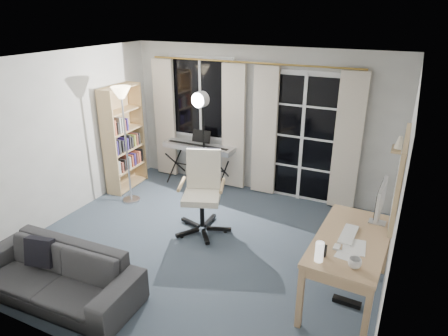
{
  "coord_description": "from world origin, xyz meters",
  "views": [
    {
      "loc": [
        2.22,
        -3.96,
        2.95
      ],
      "look_at": [
        0.16,
        0.35,
        1.01
      ],
      "focal_mm": 32.0,
      "sensor_mm": 36.0,
      "label": 1
    }
  ],
  "objects_px": {
    "keyboard_piano": "(199,148)",
    "studio_light": "(201,113)",
    "monitor": "(380,200)",
    "bookshelf": "(122,141)",
    "mug": "(355,262)",
    "sofa": "(53,267)",
    "desk": "(351,246)",
    "torchiere_lamp": "(123,111)",
    "office_chair": "(203,184)"
  },
  "relations": [
    {
      "from": "torchiere_lamp",
      "to": "monitor",
      "type": "height_order",
      "value": "torchiere_lamp"
    },
    {
      "from": "mug",
      "to": "sofa",
      "type": "distance_m",
      "value": 3.08
    },
    {
      "from": "torchiere_lamp",
      "to": "sofa",
      "type": "xyz_separation_m",
      "value": [
        0.72,
        -2.22,
        -1.13
      ]
    },
    {
      "from": "bookshelf",
      "to": "studio_light",
      "type": "xyz_separation_m",
      "value": [
        1.48,
        0.12,
        0.62
      ]
    },
    {
      "from": "office_chair",
      "to": "monitor",
      "type": "height_order",
      "value": "monitor"
    },
    {
      "from": "studio_light",
      "to": "mug",
      "type": "relative_size",
      "value": 14.96
    },
    {
      "from": "keyboard_piano",
      "to": "bookshelf",
      "type": "bearing_deg",
      "value": -152.24
    },
    {
      "from": "keyboard_piano",
      "to": "monitor",
      "type": "bearing_deg",
      "value": -25.34
    },
    {
      "from": "bookshelf",
      "to": "torchiere_lamp",
      "type": "relative_size",
      "value": 0.95
    },
    {
      "from": "office_chair",
      "to": "torchiere_lamp",
      "type": "bearing_deg",
      "value": 151.12
    },
    {
      "from": "torchiere_lamp",
      "to": "desk",
      "type": "distance_m",
      "value": 3.77
    },
    {
      "from": "sofa",
      "to": "bookshelf",
      "type": "bearing_deg",
      "value": 111.55
    },
    {
      "from": "keyboard_piano",
      "to": "studio_light",
      "type": "bearing_deg",
      "value": -55.52
    },
    {
      "from": "keyboard_piano",
      "to": "desk",
      "type": "xyz_separation_m",
      "value": [
        2.85,
        -1.91,
        -0.05
      ]
    },
    {
      "from": "studio_light",
      "to": "desk",
      "type": "distance_m",
      "value": 3.01
    },
    {
      "from": "keyboard_piano",
      "to": "mug",
      "type": "height_order",
      "value": "keyboard_piano"
    },
    {
      "from": "keyboard_piano",
      "to": "studio_light",
      "type": "relative_size",
      "value": 0.7
    },
    {
      "from": "torchiere_lamp",
      "to": "desk",
      "type": "height_order",
      "value": "torchiere_lamp"
    },
    {
      "from": "studio_light",
      "to": "keyboard_piano",
      "type": "bearing_deg",
      "value": 134.4
    },
    {
      "from": "office_chair",
      "to": "keyboard_piano",
      "type": "bearing_deg",
      "value": 100.82
    },
    {
      "from": "torchiere_lamp",
      "to": "office_chair",
      "type": "bearing_deg",
      "value": -8.56
    },
    {
      "from": "studio_light",
      "to": "monitor",
      "type": "height_order",
      "value": "studio_light"
    },
    {
      "from": "mug",
      "to": "sofa",
      "type": "bearing_deg",
      "value": -164.15
    },
    {
      "from": "bookshelf",
      "to": "office_chair",
      "type": "distance_m",
      "value": 2.02
    },
    {
      "from": "office_chair",
      "to": "monitor",
      "type": "xyz_separation_m",
      "value": [
        2.29,
        -0.22,
        0.35
      ]
    },
    {
      "from": "desk",
      "to": "monitor",
      "type": "height_order",
      "value": "monitor"
    },
    {
      "from": "mug",
      "to": "studio_light",
      "type": "bearing_deg",
      "value": 143.61
    },
    {
      "from": "torchiere_lamp",
      "to": "desk",
      "type": "bearing_deg",
      "value": -14.03
    },
    {
      "from": "bookshelf",
      "to": "sofa",
      "type": "height_order",
      "value": "bookshelf"
    },
    {
      "from": "bookshelf",
      "to": "monitor",
      "type": "xyz_separation_m",
      "value": [
        4.2,
        -0.86,
        0.18
      ]
    },
    {
      "from": "bookshelf",
      "to": "torchiere_lamp",
      "type": "height_order",
      "value": "torchiere_lamp"
    },
    {
      "from": "desk",
      "to": "mug",
      "type": "height_order",
      "value": "mug"
    },
    {
      "from": "torchiere_lamp",
      "to": "monitor",
      "type": "bearing_deg",
      "value": -6.67
    },
    {
      "from": "torchiere_lamp",
      "to": "monitor",
      "type": "distance_m",
      "value": 3.81
    },
    {
      "from": "desk",
      "to": "bookshelf",
      "type": "bearing_deg",
      "value": 164.41
    },
    {
      "from": "bookshelf",
      "to": "studio_light",
      "type": "height_order",
      "value": "studio_light"
    },
    {
      "from": "keyboard_piano",
      "to": "sofa",
      "type": "bearing_deg",
      "value": -89.47
    },
    {
      "from": "office_chair",
      "to": "studio_light",
      "type": "bearing_deg",
      "value": 98.81
    },
    {
      "from": "monitor",
      "to": "office_chair",
      "type": "bearing_deg",
      "value": 177.13
    },
    {
      "from": "mug",
      "to": "desk",
      "type": "bearing_deg",
      "value": 101.31
    },
    {
      "from": "bookshelf",
      "to": "desk",
      "type": "relative_size",
      "value": 1.25
    },
    {
      "from": "bookshelf",
      "to": "keyboard_piano",
      "type": "distance_m",
      "value": 1.31
    },
    {
      "from": "torchiere_lamp",
      "to": "office_chair",
      "type": "height_order",
      "value": "torchiere_lamp"
    },
    {
      "from": "mug",
      "to": "bookshelf",
      "type": "bearing_deg",
      "value": 156.13
    },
    {
      "from": "keyboard_piano",
      "to": "desk",
      "type": "relative_size",
      "value": 0.9
    },
    {
      "from": "bookshelf",
      "to": "sofa",
      "type": "bearing_deg",
      "value": -69.23
    },
    {
      "from": "mug",
      "to": "sofa",
      "type": "relative_size",
      "value": 0.06
    },
    {
      "from": "torchiere_lamp",
      "to": "desk",
      "type": "relative_size",
      "value": 1.32
    },
    {
      "from": "bookshelf",
      "to": "mug",
      "type": "distance_m",
      "value": 4.48
    },
    {
      "from": "studio_light",
      "to": "office_chair",
      "type": "xyz_separation_m",
      "value": [
        0.43,
        -0.76,
        -0.79
      ]
    }
  ]
}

